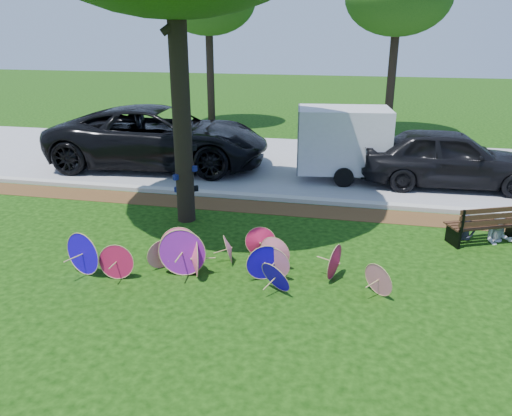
{
  "coord_description": "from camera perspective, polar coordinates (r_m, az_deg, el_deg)",
  "views": [
    {
      "loc": [
        2.64,
        -7.9,
        4.56
      ],
      "look_at": [
        0.5,
        2.0,
        0.9
      ],
      "focal_mm": 35.0,
      "sensor_mm": 36.0,
      "label": 1
    }
  ],
  "objects": [
    {
      "name": "mulch_strip",
      "position": [
        13.47,
        0.16,
        0.11
      ],
      "size": [
        90.0,
        1.0,
        0.01
      ],
      "primitive_type": "cube",
      "color": "#472D16",
      "rests_on": "ground"
    },
    {
      "name": "black_van",
      "position": [
        17.65,
        -10.92,
        7.99
      ],
      "size": [
        7.69,
        4.04,
        2.07
      ],
      "primitive_type": "imported",
      "rotation": [
        0.0,
        0.0,
        1.65
      ],
      "color": "black",
      "rests_on": "ground"
    },
    {
      "name": "park_bench",
      "position": [
        12.3,
        24.65,
        -1.54
      ],
      "size": [
        1.85,
        1.3,
        0.9
      ],
      "primitive_type": null,
      "rotation": [
        0.0,
        0.0,
        0.41
      ],
      "color": "black",
      "rests_on": "ground"
    },
    {
      "name": "person_left",
      "position": [
        12.23,
        23.1,
        -0.82
      ],
      "size": [
        0.47,
        0.35,
        1.15
      ],
      "primitive_type": "imported",
      "rotation": [
        0.0,
        0.0,
        0.2
      ],
      "color": "#323344",
      "rests_on": "ground"
    },
    {
      "name": "cargo_trailer",
      "position": [
        15.99,
        9.94,
        7.72
      ],
      "size": [
        2.98,
        2.1,
        2.55
      ],
      "primitive_type": "cube",
      "rotation": [
        0.0,
        0.0,
        0.13
      ],
      "color": "silver",
      "rests_on": "ground"
    },
    {
      "name": "dark_pickup",
      "position": [
        16.16,
        21.21,
        5.36
      ],
      "size": [
        5.26,
        2.3,
        1.77
      ],
      "primitive_type": "imported",
      "rotation": [
        0.0,
        0.0,
        1.61
      ],
      "color": "black",
      "rests_on": "ground"
    },
    {
      "name": "ground",
      "position": [
        9.5,
        -5.57,
        -8.94
      ],
      "size": [
        90.0,
        90.0,
        0.0
      ],
      "primitive_type": "plane",
      "color": "black",
      "rests_on": "ground"
    },
    {
      "name": "curb",
      "position": [
        14.1,
        0.76,
        1.26
      ],
      "size": [
        90.0,
        0.3,
        0.12
      ],
      "primitive_type": "cube",
      "color": "#B7B5AD",
      "rests_on": "ground"
    },
    {
      "name": "parasol_pile",
      "position": [
        9.79,
        -5.0,
        -5.52
      ],
      "size": [
        6.36,
        1.85,
        0.96
      ],
      "color": "#1A02D8",
      "rests_on": "ground"
    },
    {
      "name": "person_right",
      "position": [
        12.37,
        26.31,
        -0.75
      ],
      "size": [
        0.65,
        0.52,
        1.28
      ],
      "primitive_type": "imported",
      "rotation": [
        0.0,
        0.0,
        -0.05
      ],
      "color": "#B4B4BD",
      "rests_on": "ground"
    },
    {
      "name": "street",
      "position": [
        18.04,
        3.39,
        5.21
      ],
      "size": [
        90.0,
        8.0,
        0.01
      ],
      "primitive_type": "cube",
      "color": "gray",
      "rests_on": "ground"
    }
  ]
}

